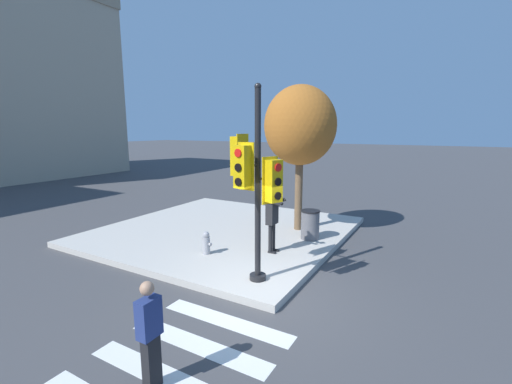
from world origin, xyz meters
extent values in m
plane|color=#424244|center=(0.00, 0.00, 0.00)|extent=(160.00, 160.00, 0.00)
cube|color=#BCB7AD|center=(3.50, 3.50, 0.09)|extent=(8.00, 8.00, 0.18)
cube|color=silver|center=(-1.20, 0.20, 0.00)|extent=(0.42, 2.80, 0.01)
cube|color=silver|center=(-2.06, 0.20, 0.00)|extent=(0.42, 2.80, 0.01)
cube|color=silver|center=(-2.92, 0.20, 0.00)|extent=(0.42, 2.80, 0.01)
cylinder|color=black|center=(0.41, 0.41, 0.24)|extent=(0.39, 0.39, 0.12)
cylinder|color=black|center=(0.41, 0.41, 2.42)|extent=(0.14, 0.14, 4.24)
sphere|color=black|center=(0.41, 0.41, 4.58)|extent=(0.15, 0.15, 0.15)
cylinder|color=black|center=(0.43, 0.66, 3.07)|extent=(0.08, 0.37, 0.05)
cube|color=#E5B70C|center=(0.46, 0.96, 3.07)|extent=(0.32, 0.27, 0.90)
cube|color=#E5B70C|center=(0.45, 0.82, 3.07)|extent=(0.42, 0.06, 1.02)
cylinder|color=red|center=(0.48, 1.09, 3.37)|extent=(0.17, 0.05, 0.17)
cylinder|color=black|center=(0.48, 1.09, 3.07)|extent=(0.17, 0.05, 0.17)
cylinder|color=black|center=(0.48, 1.09, 2.77)|extent=(0.17, 0.05, 0.17)
cylinder|color=black|center=(0.31, 0.17, 2.60)|extent=(0.19, 0.35, 0.05)
cube|color=#E5B70C|center=(0.20, -0.10, 2.60)|extent=(0.37, 0.34, 0.90)
cube|color=#E5B70C|center=(0.25, 0.02, 2.60)|extent=(0.40, 0.18, 1.02)
cylinder|color=red|center=(0.15, -0.23, 2.90)|extent=(0.17, 0.09, 0.17)
cylinder|color=black|center=(0.15, -0.23, 2.60)|extent=(0.17, 0.09, 0.17)
cylinder|color=black|center=(0.15, -0.23, 2.30)|extent=(0.17, 0.09, 0.17)
cylinder|color=black|center=(0.16, 0.44, 2.90)|extent=(0.37, 0.10, 0.05)
cube|color=#E5B70C|center=(-0.14, 0.48, 2.90)|extent=(0.28, 0.33, 0.90)
cube|color=#E5B70C|center=(-0.01, 0.46, 2.90)|extent=(0.08, 0.42, 1.02)
cylinder|color=red|center=(-0.27, 0.49, 3.20)|extent=(0.05, 0.17, 0.17)
cylinder|color=black|center=(-0.27, 0.49, 2.90)|extent=(0.05, 0.17, 0.17)
cylinder|color=black|center=(-0.27, 0.49, 2.60)|extent=(0.05, 0.17, 0.17)
cube|color=black|center=(2.13, 0.90, 0.20)|extent=(0.09, 0.24, 0.05)
cube|color=black|center=(2.33, 0.90, 0.20)|extent=(0.09, 0.24, 0.05)
cylinder|color=black|center=(2.13, 0.96, 0.60)|extent=(0.11, 0.11, 0.83)
cylinder|color=black|center=(2.33, 0.96, 0.60)|extent=(0.11, 0.11, 0.83)
cube|color=#232326|center=(2.23, 0.96, 1.31)|extent=(0.40, 0.22, 0.59)
sphere|color=#8C664C|center=(2.23, 0.96, 1.77)|extent=(0.21, 0.21, 0.21)
cube|color=black|center=(2.23, 0.65, 1.75)|extent=(0.12, 0.10, 0.09)
cylinder|color=black|center=(2.23, 0.58, 1.75)|extent=(0.06, 0.08, 0.06)
cylinder|color=#232326|center=(2.09, 0.82, 1.68)|extent=(0.23, 0.35, 0.22)
cylinder|color=#232326|center=(2.36, 0.82, 1.68)|extent=(0.23, 0.35, 0.22)
cube|color=black|center=(-3.15, 0.16, 0.40)|extent=(0.24, 0.16, 0.81)
cube|color=navy|center=(-3.15, 0.16, 1.10)|extent=(0.34, 0.20, 0.57)
sphere|color=tan|center=(-3.15, 0.16, 1.53)|extent=(0.20, 0.20, 0.20)
cylinder|color=brown|center=(4.71, 1.18, 1.56)|extent=(0.27, 0.27, 2.77)
ellipsoid|color=#A86023|center=(4.71, 1.18, 3.80)|extent=(2.43, 2.43, 2.68)
cylinder|color=#99999E|center=(1.16, 2.50, 0.43)|extent=(0.21, 0.21, 0.50)
sphere|color=#99999E|center=(1.16, 2.50, 0.74)|extent=(0.19, 0.19, 0.19)
cylinder|color=#99999E|center=(1.16, 2.36, 0.48)|extent=(0.10, 0.06, 0.10)
cylinder|color=#5B5B60|center=(3.90, 0.42, 0.63)|extent=(0.58, 0.58, 0.90)
cylinder|color=black|center=(3.90, 0.42, 1.10)|extent=(0.61, 0.61, 0.04)
camera|label=1|loc=(-6.21, -3.30, 3.69)|focal=24.00mm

